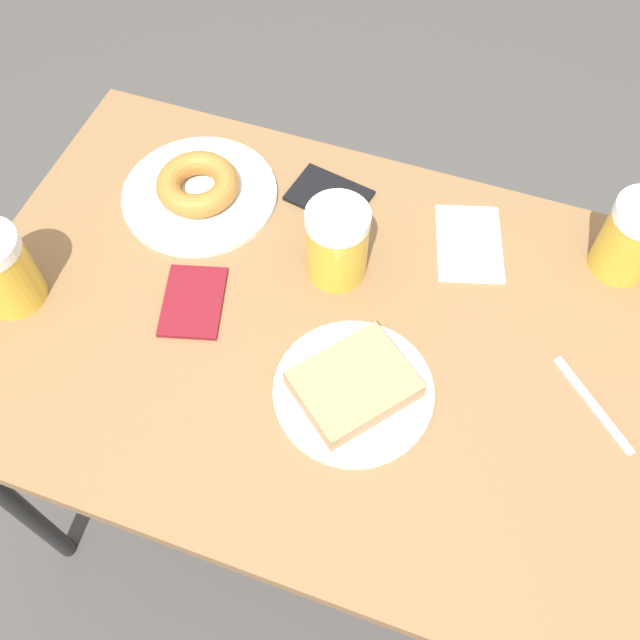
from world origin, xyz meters
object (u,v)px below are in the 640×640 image
beer_mug_right (337,243)px  plate_with_donut (199,189)px  passport_near_edge (329,196)px  passport_far_edge (193,301)px  beer_mug_center (0,270)px  napkin_folded (469,243)px  fork (593,405)px  plate_with_cake (354,388)px  beer_mug_left (633,238)px

beer_mug_right → plate_with_donut: bearing=-104.0°
passport_near_edge → passport_far_edge: bearing=-25.1°
beer_mug_center → napkin_folded: bearing=117.3°
fork → plate_with_cake: bearing=-73.9°
beer_mug_left → plate_with_cake: bearing=-42.6°
napkin_folded → fork: bearing=46.0°
beer_mug_left → passport_near_edge: size_ratio=0.93×
beer_mug_left → fork: beer_mug_left is taller
plate_with_cake → beer_mug_left: bearing=137.4°
plate_with_cake → beer_mug_center: bearing=-88.5°
beer_mug_left → napkin_folded: bearing=-80.4°
plate_with_cake → plate_with_donut: (-0.26, -0.35, 0.00)m
passport_near_edge → passport_far_edge: 0.29m
beer_mug_right → passport_far_edge: (0.13, -0.18, -0.06)m
plate_with_donut → fork: bearing=76.0°
beer_mug_right → passport_far_edge: beer_mug_right is taller
napkin_folded → passport_far_edge: bearing=-56.1°
plate_with_cake → beer_mug_left: beer_mug_left is taller
napkin_folded → passport_far_edge: 0.44m
passport_near_edge → passport_far_edge: same height
plate_with_cake → fork: (-0.09, 0.32, -0.01)m
beer_mug_center → passport_far_edge: 0.27m
plate_with_cake → fork: size_ratio=1.77×
beer_mug_left → napkin_folded: 0.24m
beer_mug_left → fork: bearing=-0.5°
plate_with_donut → beer_mug_left: (-0.09, 0.67, 0.05)m
plate_with_cake → passport_far_edge: bearing=-102.9°
plate_with_cake → plate_with_donut: plate_with_donut is taller
plate_with_cake → passport_near_edge: 0.36m
fork → passport_far_edge: 0.59m
plate_with_donut → fork: 0.68m
plate_with_donut → napkin_folded: plate_with_donut is taller
beer_mug_center → fork: bearing=97.1°
passport_near_edge → napkin_folded: bearing=85.3°
fork → passport_near_edge: passport_near_edge is taller
beer_mug_center → fork: size_ratio=1.04×
napkin_folded → passport_near_edge: (-0.02, -0.24, 0.00)m
napkin_folded → passport_far_edge: size_ratio=1.18×
plate_with_cake → fork: bearing=106.1°
plate_with_donut → beer_mug_right: 0.27m
beer_mug_center → passport_far_edge: size_ratio=0.90×
beer_mug_right → passport_near_edge: bearing=-156.7°
plate_with_donut → beer_mug_right: (0.06, 0.26, 0.05)m
beer_mug_center → napkin_folded: 0.70m
beer_mug_center → beer_mug_right: (-0.21, 0.44, 0.00)m
plate_with_cake → passport_near_edge: size_ratio=1.59×
beer_mug_right → passport_near_edge: size_ratio=0.93×
napkin_folded → plate_with_cake: bearing=-16.7°
beer_mug_right → plate_with_cake: bearing=25.1°
plate_with_donut → passport_far_edge: size_ratio=1.76×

